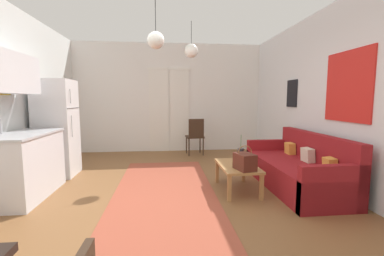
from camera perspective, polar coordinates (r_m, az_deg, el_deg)
The scene contains 13 objects.
ground_plane at distance 3.61m, azimuth -3.90°, elevation -17.10°, with size 5.49×7.68×0.10m, color brown.
wall_back at distance 6.89m, azimuth -5.12°, elevation 6.61°, with size 5.09×0.13×2.85m.
wall_right at distance 4.21m, azimuth 32.39°, elevation 5.95°, with size 0.12×7.28×2.85m.
area_rug at distance 3.90m, azimuth -6.17°, elevation -14.41°, with size 1.48×3.72×0.01m, color #9E4733.
couch at distance 4.43m, azimuth 22.72°, elevation -8.70°, with size 0.87×2.02×0.85m.
coffee_table at distance 3.98m, azimuth 10.12°, elevation -8.84°, with size 0.53×0.89×0.40m.
bamboo_vase at distance 4.14m, azimuth 10.82°, elevation -5.94°, with size 0.10×0.10×0.43m.
handbag at distance 3.69m, azimuth 11.71°, elevation -7.32°, with size 0.29×0.35×0.35m.
refrigerator at distance 5.21m, azimuth -27.95°, elevation -0.05°, with size 0.63×0.63×1.74m.
kitchen_counter at distance 4.30m, azimuth -33.80°, elevation -3.17°, with size 0.62×1.26×2.02m.
accent_chair at distance 6.35m, azimuth 0.74°, elevation -1.51°, with size 0.46×0.44×0.91m.
pendant_lamp_near at distance 3.34m, azimuth -8.09°, elevation 18.86°, with size 0.21×0.21×0.84m.
pendant_lamp_far at distance 5.05m, azimuth -0.15°, elevation 16.87°, with size 0.26×0.26×0.68m.
Camera 1 is at (-0.11, -3.30, 1.39)m, focal length 23.87 mm.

